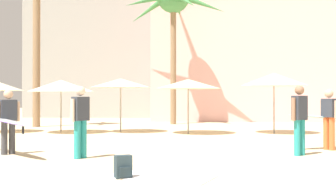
# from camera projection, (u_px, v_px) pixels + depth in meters

# --- Properties ---
(palm_tree_left) EXTENTS (5.60, 5.73, 8.05)m
(palm_tree_left) POSITION_uv_depth(u_px,v_px,m) (173.00, 4.00, 25.44)
(palm_tree_left) COLOR #896B4C
(palm_tree_left) RESTS_ON ground
(cafe_umbrella_0) EXTENTS (2.76, 2.76, 2.22)m
(cafe_umbrella_0) POSITION_uv_depth(u_px,v_px,m) (61.00, 86.00, 19.11)
(cafe_umbrella_0) COLOR gray
(cafe_umbrella_0) RESTS_ON ground
(cafe_umbrella_2) EXTENTS (2.58, 2.58, 2.30)m
(cafe_umbrella_2) POSITION_uv_depth(u_px,v_px,m) (121.00, 83.00, 19.46)
(cafe_umbrella_2) COLOR gray
(cafe_umbrella_2) RESTS_ON ground
(cafe_umbrella_4) EXTENTS (2.72, 2.72, 2.49)m
(cafe_umbrella_4) POSITION_uv_depth(u_px,v_px,m) (274.00, 79.00, 18.79)
(cafe_umbrella_4) COLOR gray
(cafe_umbrella_4) RESTS_ON ground
(cafe_umbrella_6) EXTENTS (2.69, 2.69, 2.24)m
(cafe_umbrella_6) POSITION_uv_depth(u_px,v_px,m) (188.00, 84.00, 18.65)
(cafe_umbrella_6) COLOR gray
(cafe_umbrella_6) RESTS_ON ground
(beach_towel) EXTENTS (2.13, 1.54, 0.01)m
(beach_towel) POSITION_uv_depth(u_px,v_px,m) (160.00, 177.00, 8.43)
(beach_towel) COLOR white
(beach_towel) RESTS_ON ground
(backpack) EXTENTS (0.35, 0.33, 0.42)m
(backpack) POSITION_uv_depth(u_px,v_px,m) (123.00, 167.00, 8.32)
(backpack) COLOR #293B43
(backpack) RESTS_ON ground
(person_mid_right) EXTENTS (2.35, 2.34, 1.68)m
(person_mid_right) POSITION_uv_depth(u_px,v_px,m) (6.00, 120.00, 11.70)
(person_mid_right) COLOR #3D3D42
(person_mid_right) RESTS_ON ground
(person_mid_left) EXTENTS (2.60, 1.69, 1.71)m
(person_mid_left) POSITION_uv_depth(u_px,v_px,m) (328.00, 117.00, 12.98)
(person_mid_left) COLOR orange
(person_mid_left) RESTS_ON ground
(person_near_left) EXTENTS (0.41, 0.56, 1.76)m
(person_near_left) POSITION_uv_depth(u_px,v_px,m) (80.00, 119.00, 11.04)
(person_near_left) COLOR teal
(person_near_left) RESTS_ON ground
(person_far_right) EXTENTS (0.51, 0.48, 1.79)m
(person_far_right) POSITION_uv_depth(u_px,v_px,m) (300.00, 117.00, 11.60)
(person_far_right) COLOR teal
(person_far_right) RESTS_ON ground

